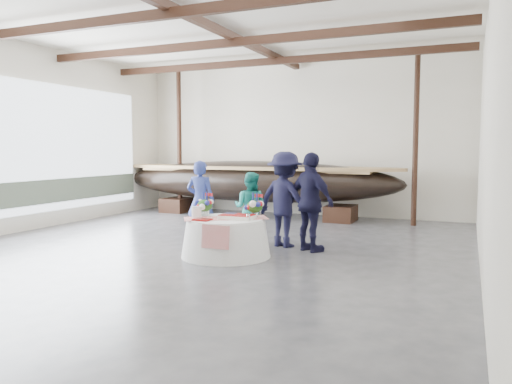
% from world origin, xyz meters
% --- Properties ---
extents(floor, '(10.00, 12.00, 0.01)m').
position_xyz_m(floor, '(0.00, 0.00, 0.00)').
color(floor, '#3D3D42').
rests_on(floor, ground).
extents(wall_back, '(10.00, 0.02, 4.50)m').
position_xyz_m(wall_back, '(0.00, 6.00, 2.25)').
color(wall_back, silver).
rests_on(wall_back, ground).
extents(wall_left, '(0.02, 12.00, 4.50)m').
position_xyz_m(wall_left, '(-5.00, 0.00, 2.25)').
color(wall_left, silver).
rests_on(wall_left, ground).
extents(wall_right, '(0.02, 12.00, 4.50)m').
position_xyz_m(wall_right, '(5.00, 0.00, 2.25)').
color(wall_right, silver).
rests_on(wall_right, ground).
extents(ceiling, '(10.00, 12.00, 0.01)m').
position_xyz_m(ceiling, '(0.00, 0.00, 4.50)').
color(ceiling, white).
rests_on(ceiling, wall_back).
extents(pavilion_structure, '(9.80, 11.76, 4.50)m').
position_xyz_m(pavilion_structure, '(0.00, 0.84, 4.00)').
color(pavilion_structure, black).
rests_on(pavilion_structure, ground).
extents(open_bay, '(0.03, 7.00, 3.20)m').
position_xyz_m(open_bay, '(-4.95, 1.00, 1.83)').
color(open_bay, silver).
rests_on(open_bay, ground).
extents(longboat_display, '(8.66, 1.73, 1.62)m').
position_xyz_m(longboat_display, '(-1.00, 4.94, 1.04)').
color(longboat_display, black).
rests_on(longboat_display, ground).
extents(banquet_table, '(1.64, 1.64, 0.71)m').
position_xyz_m(banquet_table, '(0.72, -0.27, 0.35)').
color(banquet_table, silver).
rests_on(banquet_table, ground).
extents(tabletop_items, '(1.57, 1.29, 0.40)m').
position_xyz_m(tabletop_items, '(0.66, -0.14, 0.86)').
color(tabletop_items, red).
rests_on(tabletop_items, banquet_table).
extents(guest_woman_blue, '(0.67, 0.48, 1.72)m').
position_xyz_m(guest_woman_blue, '(-0.51, 0.95, 0.86)').
color(guest_woman_blue, navy).
rests_on(guest_woman_blue, ground).
extents(guest_woman_teal, '(0.74, 0.58, 1.49)m').
position_xyz_m(guest_woman_teal, '(0.59, 1.13, 0.74)').
color(guest_woman_teal, '#1A897E').
rests_on(guest_woman_teal, ground).
extents(guest_man_left, '(1.39, 1.02, 1.92)m').
position_xyz_m(guest_man_left, '(1.39, 1.04, 0.96)').
color(guest_man_left, black).
rests_on(guest_man_left, ground).
extents(guest_man_right, '(1.20, 0.96, 1.91)m').
position_xyz_m(guest_man_right, '(2.02, 0.77, 0.95)').
color(guest_man_right, black).
rests_on(guest_man_right, ground).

